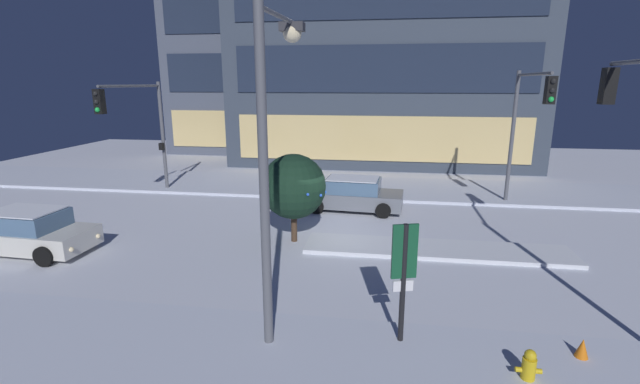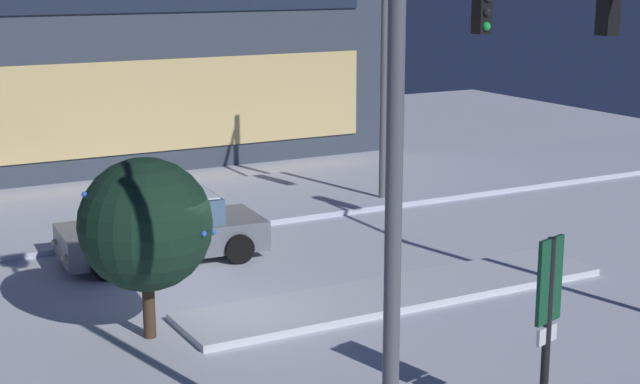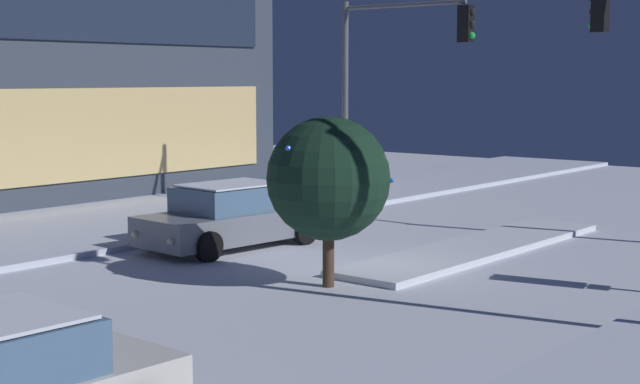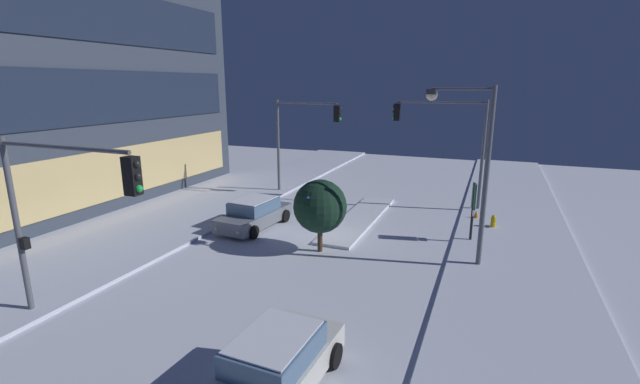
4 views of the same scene
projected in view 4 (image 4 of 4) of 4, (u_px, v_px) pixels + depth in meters
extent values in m
plane|color=silver|center=(324.00, 242.00, 20.28)|extent=(52.00, 52.00, 0.00)
cube|color=silver|center=(516.00, 267.00, 17.29)|extent=(52.00, 5.20, 0.14)
cube|color=silver|center=(182.00, 220.00, 23.25)|extent=(52.00, 5.20, 0.14)
cube|color=silver|center=(359.00, 218.00, 23.55)|extent=(9.00, 1.80, 0.14)
cube|color=#E5C67F|center=(132.00, 170.00, 26.04)|extent=(18.60, 0.10, 2.88)
cube|color=#232D42|center=(124.00, 96.00, 24.99)|extent=(18.60, 0.10, 2.88)
cube|color=#232D42|center=(115.00, 16.00, 23.95)|extent=(18.60, 0.10, 2.88)
cube|color=silver|center=(275.00, 372.00, 10.30)|extent=(4.39, 2.02, 0.66)
cube|color=slate|center=(275.00, 349.00, 10.16)|extent=(2.40, 1.76, 0.60)
cube|color=white|center=(274.00, 336.00, 10.07)|extent=(2.22, 1.64, 0.04)
sphere|color=#F9E5B2|center=(294.00, 322.00, 12.49)|extent=(0.16, 0.16, 0.16)
sphere|color=#F9E5B2|center=(335.00, 332.00, 11.99)|extent=(0.16, 0.16, 0.16)
cylinder|color=black|center=(272.00, 339.00, 11.98)|extent=(0.67, 0.25, 0.66)
cylinder|color=black|center=(334.00, 356.00, 11.24)|extent=(0.67, 0.25, 0.66)
cube|color=slate|center=(255.00, 217.00, 22.22)|extent=(4.57, 2.22, 0.66)
cube|color=slate|center=(254.00, 206.00, 22.07)|extent=(2.52, 1.88, 0.60)
cube|color=white|center=(254.00, 199.00, 21.99)|extent=(2.34, 1.75, 0.04)
sphere|color=#F9E5B2|center=(238.00, 233.00, 20.01)|extent=(0.16, 0.16, 0.16)
sphere|color=#F9E5B2|center=(216.00, 229.00, 20.56)|extent=(0.16, 0.16, 0.16)
cylinder|color=black|center=(253.00, 232.00, 20.59)|extent=(0.68, 0.27, 0.66)
cylinder|color=black|center=(222.00, 226.00, 21.41)|extent=(0.68, 0.27, 0.66)
cylinder|color=black|center=(285.00, 216.00, 23.13)|extent=(0.68, 0.27, 0.66)
cylinder|color=black|center=(256.00, 211.00, 23.95)|extent=(0.68, 0.27, 0.66)
cylinder|color=#565960|center=(278.00, 147.00, 28.93)|extent=(0.18, 0.18, 6.17)
cylinder|color=#565960|center=(306.00, 103.00, 27.47)|extent=(0.12, 4.15, 0.12)
cube|color=black|center=(337.00, 114.00, 26.87)|extent=(0.32, 0.36, 1.00)
sphere|color=black|center=(340.00, 108.00, 26.72)|extent=(0.20, 0.20, 0.20)
sphere|color=black|center=(340.00, 114.00, 26.80)|extent=(0.20, 0.20, 0.20)
sphere|color=green|center=(340.00, 119.00, 26.87)|extent=(0.20, 0.20, 0.20)
cylinder|color=#565960|center=(482.00, 157.00, 24.47)|extent=(0.18, 0.18, 6.34)
cylinder|color=#565960|center=(441.00, 102.00, 24.65)|extent=(0.12, 4.96, 0.12)
cube|color=black|center=(397.00, 112.00, 25.70)|extent=(0.32, 0.36, 1.00)
sphere|color=black|center=(394.00, 107.00, 25.69)|extent=(0.20, 0.20, 0.20)
sphere|color=black|center=(394.00, 112.00, 25.77)|extent=(0.20, 0.20, 0.20)
sphere|color=green|center=(394.00, 117.00, 25.85)|extent=(0.20, 0.20, 0.20)
cylinder|color=#565960|center=(18.00, 229.00, 13.33)|extent=(0.18, 0.18, 5.69)
cylinder|color=#565960|center=(61.00, 147.00, 11.80)|extent=(0.12, 4.86, 0.12)
cube|color=black|center=(132.00, 176.00, 11.07)|extent=(0.32, 0.36, 1.00)
sphere|color=black|center=(136.00, 164.00, 10.92)|extent=(0.20, 0.20, 0.20)
sphere|color=black|center=(138.00, 176.00, 11.00)|extent=(0.20, 0.20, 0.20)
sphere|color=green|center=(139.00, 189.00, 11.07)|extent=(0.20, 0.20, 0.20)
cube|color=black|center=(25.00, 243.00, 13.36)|extent=(0.20, 0.24, 0.36)
cylinder|color=#565960|center=(486.00, 181.00, 16.61)|extent=(0.20, 0.20, 7.13)
cylinder|color=#565960|center=(462.00, 89.00, 16.26)|extent=(0.24, 2.26, 0.10)
cube|color=#333338|center=(432.00, 91.00, 16.76)|extent=(0.56, 0.36, 0.20)
sphere|color=#F9E5B2|center=(432.00, 95.00, 16.79)|extent=(0.44, 0.44, 0.44)
cylinder|color=gold|center=(493.00, 224.00, 21.93)|extent=(0.26, 0.26, 0.57)
sphere|color=gold|center=(494.00, 217.00, 21.84)|extent=(0.22, 0.22, 0.22)
cylinder|color=gold|center=(493.00, 224.00, 21.76)|extent=(0.12, 0.10, 0.10)
cylinder|color=gold|center=(493.00, 222.00, 22.09)|extent=(0.12, 0.10, 0.10)
cylinder|color=black|center=(472.00, 213.00, 19.87)|extent=(0.12, 0.12, 2.82)
cube|color=#144C2D|center=(474.00, 196.00, 19.67)|extent=(0.54, 0.21, 1.20)
cube|color=white|center=(473.00, 213.00, 19.86)|extent=(0.44, 0.17, 0.24)
cylinder|color=#473323|center=(320.00, 240.00, 19.01)|extent=(0.22, 0.22, 1.07)
sphere|color=black|center=(320.00, 206.00, 18.64)|extent=(2.32, 2.32, 2.32)
sphere|color=blue|center=(339.00, 205.00, 19.45)|extent=(0.10, 0.10, 0.10)
sphere|color=blue|center=(308.00, 198.00, 17.65)|extent=(0.10, 0.10, 0.10)
sphere|color=blue|center=(346.00, 205.00, 18.92)|extent=(0.10, 0.10, 0.10)
sphere|color=blue|center=(321.00, 205.00, 19.81)|extent=(0.10, 0.10, 0.10)
sphere|color=blue|center=(306.00, 188.00, 19.24)|extent=(0.10, 0.10, 0.10)
sphere|color=blue|center=(303.00, 193.00, 19.32)|extent=(0.10, 0.10, 0.10)
cone|color=orange|center=(476.00, 215.00, 23.42)|extent=(0.36, 0.36, 0.55)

